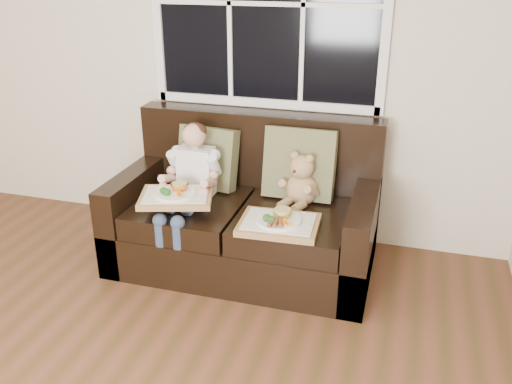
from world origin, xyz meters
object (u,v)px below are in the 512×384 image
(child, at_px, (191,176))
(tray_left, at_px, (176,195))
(loveseat, at_px, (247,219))
(teddy_bear, at_px, (302,183))
(tray_right, at_px, (279,223))

(child, xyz_separation_m, tray_left, (-0.01, -0.22, -0.05))
(loveseat, distance_m, child, 0.48)
(teddy_bear, height_order, tray_left, teddy_bear)
(tray_left, distance_m, tray_right, 0.66)
(teddy_bear, distance_m, tray_left, 0.80)
(child, bearing_deg, teddy_bear, 12.28)
(child, xyz_separation_m, tray_right, (0.65, -0.22, -0.14))
(teddy_bear, relative_size, tray_left, 0.70)
(child, relative_size, tray_left, 1.49)
(child, relative_size, tray_right, 1.59)
(teddy_bear, distance_m, tray_right, 0.39)
(child, height_order, tray_left, child)
(tray_right, bearing_deg, tray_left, 176.31)
(tray_left, xyz_separation_m, tray_right, (0.66, -0.01, -0.09))
(teddy_bear, relative_size, tray_right, 0.75)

